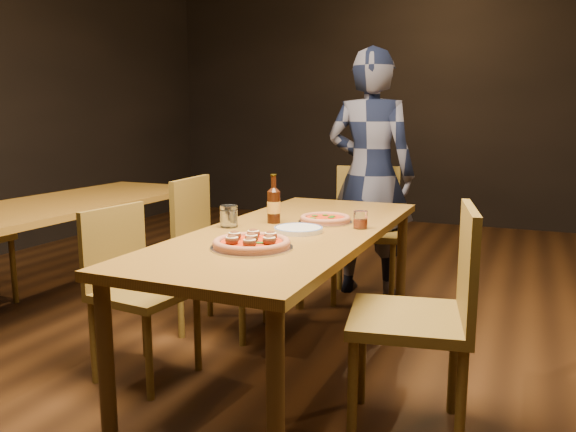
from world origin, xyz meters
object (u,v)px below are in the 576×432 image
at_px(table_main, 292,243).
at_px(chair_main_nw, 145,291).
at_px(water_glass, 229,216).
at_px(chair_end, 365,232).
at_px(beer_bottle, 274,206).
at_px(amber_glass, 360,220).
at_px(table_left, 70,211).
at_px(chair_main_e, 409,317).
at_px(plate_stack, 298,230).
at_px(pizza_margherita, 325,219).
at_px(pizza_meatball, 252,243).
at_px(diner, 370,175).
at_px(chair_main_sw, 224,252).

relative_size(table_main, chair_main_nw, 2.26).
distance_m(table_main, water_glass, 0.34).
distance_m(table_main, chair_end, 1.32).
distance_m(beer_bottle, amber_glass, 0.45).
bearing_deg(water_glass, table_main, 15.50).
relative_size(table_left, beer_bottle, 8.27).
relative_size(chair_main_e, beer_bottle, 4.09).
bearing_deg(chair_main_e, plate_stack, -123.21).
bearing_deg(chair_end, chair_main_e, -80.83).
bearing_deg(table_main, pizza_margherita, 67.64).
bearing_deg(amber_glass, chair_main_e, -52.65).
distance_m(chair_main_nw, amber_glass, 1.11).
bearing_deg(water_glass, plate_stack, 3.90).
distance_m(table_left, chair_main_nw, 1.23).
relative_size(water_glass, amber_glass, 1.25).
bearing_deg(chair_end, pizza_margherita, -97.54).
distance_m(table_main, beer_bottle, 0.24).
bearing_deg(chair_main_nw, table_left, 65.75).
bearing_deg(chair_main_nw, pizza_meatball, -96.58).
xyz_separation_m(table_main, beer_bottle, (-0.14, 0.10, 0.16)).
xyz_separation_m(chair_main_e, beer_bottle, (-0.77, 0.40, 0.34)).
relative_size(pizza_margherita, plate_stack, 1.20).
bearing_deg(amber_glass, table_left, 175.33).
xyz_separation_m(chair_main_e, diner, (-0.64, 1.75, 0.38)).
bearing_deg(chair_end, table_main, -102.28).
bearing_deg(pizza_meatball, diner, 90.50).
bearing_deg(diner, chair_end, 97.34).
xyz_separation_m(table_main, amber_glass, (0.30, 0.14, 0.11)).
relative_size(chair_main_nw, pizza_meatball, 2.60).
bearing_deg(chair_end, chair_main_nw, -124.38).
relative_size(table_main, chair_end, 2.05).
bearing_deg(beer_bottle, plate_stack, -38.69).
bearing_deg(table_main, pizza_meatball, -89.10).
relative_size(chair_main_nw, pizza_margherita, 3.21).
xyz_separation_m(table_main, chair_main_e, (0.63, -0.29, -0.18)).
bearing_deg(pizza_meatball, amber_glass, 63.15).
xyz_separation_m(chair_end, beer_bottle, (-0.15, -1.21, 0.35)).
height_order(table_main, pizza_margherita, pizza_margherita).
xyz_separation_m(pizza_meatball, water_glass, (-0.31, 0.36, 0.03)).
xyz_separation_m(chair_main_nw, plate_stack, (0.71, 0.24, 0.32)).
height_order(pizza_meatball, plate_stack, pizza_meatball).
relative_size(pizza_meatball, water_glass, 3.18).
xyz_separation_m(chair_main_sw, amber_glass, (0.91, -0.26, 0.31)).
height_order(chair_main_nw, pizza_margherita, chair_main_nw).
relative_size(chair_main_sw, beer_bottle, 4.00).
bearing_deg(table_left, chair_main_nw, -29.85).
xyz_separation_m(chair_main_nw, chair_main_sw, (0.04, 0.70, 0.04)).
bearing_deg(diner, chair_main_e, 111.87).
relative_size(pizza_meatball, plate_stack, 1.48).
height_order(amber_glass, diner, diner).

